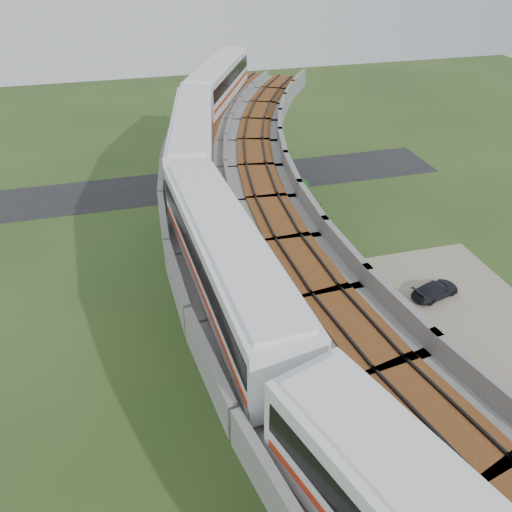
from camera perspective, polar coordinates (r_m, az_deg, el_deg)
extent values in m
plane|color=#2F491D|center=(33.47, -0.61, -13.84)|extent=(160.00, 160.00, 0.00)
cube|color=gray|center=(37.22, 22.01, -10.95)|extent=(18.00, 26.00, 0.04)
cube|color=#232326|center=(57.78, -8.11, 8.00)|extent=(60.00, 8.00, 0.03)
cube|color=#99968E|center=(59.35, 0.28, 13.43)|extent=(2.86, 2.93, 8.40)
cube|color=#99968E|center=(57.87, 0.29, 17.90)|extent=(7.21, 5.74, 1.20)
cube|color=#99968E|center=(38.84, -3.17, 1.75)|extent=(2.35, 2.51, 8.40)
cube|color=#99968E|center=(36.54, -3.40, 8.16)|extent=(7.31, 3.58, 1.20)
cube|color=#99968E|center=(24.35, 8.32, -24.13)|extent=(2.35, 2.51, 8.40)
cube|color=#99968E|center=(20.48, 9.44, -16.90)|extent=(7.31, 3.58, 1.20)
cube|color=gray|center=(52.00, -1.38, 17.21)|extent=(16.42, 20.91, 0.80)
cube|color=gray|center=(52.83, -6.19, 18.32)|extent=(8.66, 17.08, 1.00)
cube|color=gray|center=(51.02, 3.57, 17.89)|extent=(8.66, 17.08, 1.00)
cube|color=brown|center=(52.38, -3.86, 17.80)|extent=(10.68, 18.08, 0.12)
cube|color=black|center=(52.35, -3.86, 17.92)|extent=(9.69, 17.59, 0.12)
cube|color=brown|center=(51.45, 1.12, 17.57)|extent=(10.68, 18.08, 0.12)
cube|color=black|center=(51.42, 1.12, 17.70)|extent=(9.69, 17.59, 0.12)
cube|color=gray|center=(34.93, -3.36, 8.73)|extent=(11.77, 20.03, 0.80)
cube|color=gray|center=(34.66, -10.62, 9.62)|extent=(3.22, 18.71, 1.00)
cube|color=gray|center=(35.00, 3.75, 10.38)|extent=(3.22, 18.71, 1.00)
cube|color=brown|center=(34.72, -7.05, 9.20)|extent=(5.44, 19.05, 0.12)
cube|color=black|center=(34.67, -7.07, 9.38)|extent=(4.35, 18.88, 0.12)
cube|color=brown|center=(34.90, 0.28, 9.59)|extent=(5.44, 19.05, 0.12)
cube|color=black|center=(34.85, 0.28, 9.77)|extent=(4.35, 18.88, 0.12)
cube|color=gray|center=(20.44, 7.71, -12.60)|extent=(11.77, 20.03, 0.80)
cube|color=gray|center=(18.48, -4.05, -14.62)|extent=(3.22, 18.71, 1.00)
cube|color=gray|center=(21.91, 17.71, -7.22)|extent=(3.22, 18.71, 1.00)
cube|color=brown|center=(19.34, 2.02, -13.65)|extent=(5.44, 19.05, 0.12)
cube|color=black|center=(19.25, 2.02, -13.41)|extent=(4.35, 18.88, 0.12)
cube|color=brown|center=(21.10, 13.04, -9.79)|extent=(5.44, 19.05, 0.12)
cube|color=black|center=(21.01, 13.08, -9.55)|extent=(4.35, 18.88, 0.12)
cube|color=white|center=(22.08, -3.40, -0.68)|extent=(3.67, 15.14, 3.20)
cube|color=white|center=(21.17, -3.55, 3.13)|extent=(3.08, 14.36, 0.22)
cube|color=black|center=(21.83, -3.44, 0.30)|extent=(3.69, 14.55, 1.15)
cube|color=red|center=(22.51, -3.34, -2.26)|extent=(3.69, 14.55, 0.30)
cube|color=black|center=(22.94, -3.28, -3.69)|extent=(2.72, 12.85, 0.28)
cube|color=white|center=(35.96, -7.21, 13.14)|extent=(5.43, 15.24, 3.20)
cube|color=white|center=(35.41, -7.41, 15.71)|extent=(4.76, 14.40, 0.22)
cube|color=black|center=(35.81, -7.26, 13.81)|extent=(5.38, 14.66, 1.15)
cube|color=red|center=(36.23, -7.13, 12.03)|extent=(5.38, 14.66, 0.30)
cube|color=black|center=(36.49, -7.05, 10.99)|extent=(4.22, 12.88, 0.28)
cube|color=white|center=(50.68, -4.32, 19.32)|extent=(8.79, 14.73, 3.20)
cube|color=white|center=(50.29, -4.40, 21.20)|extent=(7.99, 13.83, 0.22)
cube|color=black|center=(50.57, -4.34, 19.82)|extent=(8.59, 14.22, 1.15)
cube|color=red|center=(50.87, -4.28, 18.51)|extent=(8.59, 14.22, 0.30)
cube|color=black|center=(51.06, -4.25, 17.74)|extent=(7.12, 12.36, 0.28)
cylinder|color=#2D382D|center=(50.88, 7.40, 5.27)|extent=(0.08, 0.08, 1.50)
cube|color=#2D382D|center=(48.71, 7.42, 3.90)|extent=(1.69, 4.77, 1.40)
cylinder|color=#2D382D|center=(46.59, 7.60, 2.39)|extent=(0.08, 0.08, 1.50)
cube|color=#2D382D|center=(44.51, 7.93, 0.75)|extent=(1.23, 4.91, 1.40)
cylinder|color=#2D382D|center=(42.49, 8.46, -1.06)|extent=(0.08, 0.08, 1.50)
cube|color=#2D382D|center=(40.55, 9.21, -3.04)|extent=(0.75, 4.99, 1.40)
cylinder|color=#2D382D|center=(38.70, 10.20, -5.19)|extent=(0.08, 0.08, 1.50)
cube|color=#2D382D|center=(36.96, 11.47, -7.53)|extent=(0.27, 5.04, 1.40)
cylinder|color=#2D382D|center=(35.35, 13.06, -10.06)|extent=(0.08, 0.08, 1.50)
cube|color=#2D382D|center=(33.90, 15.01, -12.76)|extent=(0.27, 5.04, 1.40)
cylinder|color=#2D382D|center=(32.62, 17.35, -15.62)|extent=(0.08, 0.08, 1.50)
cube|color=#2D382D|center=(31.54, 20.12, -18.58)|extent=(0.75, 4.99, 1.40)
cylinder|color=#2D382D|center=(30.69, 23.35, -21.59)|extent=(0.08, 0.08, 1.50)
cube|color=#2D382D|center=(30.09, 27.05, -24.57)|extent=(1.23, 4.91, 1.40)
cylinder|color=#382314|center=(53.84, 4.90, 6.85)|extent=(0.18, 0.18, 1.08)
ellipsoid|color=#163B13|center=(53.32, 4.96, 7.98)|extent=(2.11, 2.11, 1.80)
cylinder|color=#382314|center=(48.39, 4.77, 3.85)|extent=(0.18, 0.18, 1.48)
ellipsoid|color=#163B13|center=(47.63, 4.86, 5.50)|extent=(2.80, 2.80, 2.38)
cylinder|color=#382314|center=(43.19, 6.13, -0.18)|extent=(0.18, 0.18, 1.57)
ellipsoid|color=#163B13|center=(42.34, 6.26, 1.59)|extent=(2.61, 2.61, 2.22)
cylinder|color=#382314|center=(37.64, 6.33, -5.97)|extent=(0.18, 0.18, 1.61)
ellipsoid|color=#163B13|center=(36.64, 6.49, -4.02)|extent=(2.72, 2.72, 2.31)
cylinder|color=#382314|center=(35.14, 9.23, -10.41)|extent=(0.18, 0.18, 0.98)
ellipsoid|color=#163B13|center=(34.20, 9.44, -8.73)|extent=(2.99, 2.99, 2.54)
cylinder|color=#382314|center=(31.14, 15.64, -18.57)|extent=(0.18, 0.18, 1.33)
ellipsoid|color=#163B13|center=(30.06, 16.06, -16.90)|extent=(2.49, 2.49, 2.11)
ellipsoid|color=#163B13|center=(28.24, 25.52, -24.49)|extent=(2.03, 2.03, 1.72)
imported|color=white|center=(34.27, 23.56, -14.53)|extent=(3.49, 3.77, 1.25)
imported|color=black|center=(41.94, 19.83, -3.65)|extent=(4.46, 2.75, 1.21)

